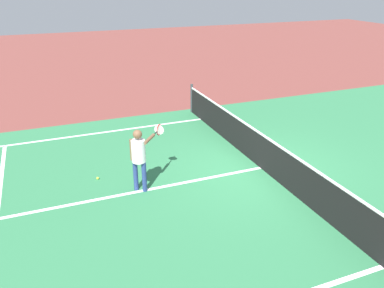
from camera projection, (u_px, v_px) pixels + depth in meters
The scene contains 7 objects.
ground_plane at pixel (261, 168), 10.28m from camera, with size 60.00×60.00×0.00m, color brown.
court_surface_inbounds at pixel (261, 168), 10.28m from camera, with size 10.62×24.40×0.00m, color #2D7247.
line_sideline_left at pixel (21, 144), 11.75m from camera, with size 0.10×11.89×0.01m, color white.
line_center_service at pixel (144, 190), 9.19m from camera, with size 0.10×6.40×0.01m, color white.
net at pixel (262, 151), 10.08m from camera, with size 10.03×0.09×1.07m.
player_near at pixel (139, 153), 8.85m from camera, with size 0.84×0.95×1.54m.
tennis_ball_mid_court at pixel (98, 178), 9.68m from camera, with size 0.07×0.07×0.07m, color #CCE033.
Camera 1 is at (7.84, -5.10, 4.69)m, focal length 36.11 mm.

